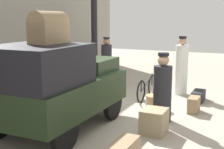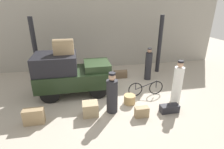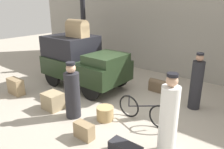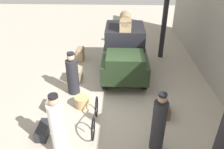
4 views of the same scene
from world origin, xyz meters
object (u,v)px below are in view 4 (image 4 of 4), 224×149
(porter_lifting_near_truck, at_px, (58,128))
(trunk_on_truck_roof, at_px, (125,21))
(conductor_in_dark_uniform, at_px, (159,124))
(bicycle, at_px, (95,117))
(trunk_wicker_pale, at_px, (44,130))
(truck, at_px, (125,51))
(suitcase_small_leather, at_px, (76,75))
(suitcase_tan_flat, at_px, (80,54))
(trunk_barrel_dark, at_px, (165,107))
(porter_carrying_trunk, at_px, (73,75))
(trunk_umber_medium, at_px, (52,104))
(wicker_basket, at_px, (82,102))

(porter_lifting_near_truck, height_order, trunk_on_truck_roof, trunk_on_truck_roof)
(conductor_in_dark_uniform, bearing_deg, porter_lifting_near_truck, -84.03)
(bicycle, relative_size, trunk_wicker_pale, 2.29)
(truck, bearing_deg, bicycle, -15.20)
(suitcase_small_leather, bearing_deg, truck, 110.34)
(trunk_wicker_pale, distance_m, suitcase_small_leather, 3.02)
(bicycle, height_order, suitcase_tan_flat, bicycle)
(trunk_wicker_pale, bearing_deg, truck, 147.85)
(trunk_barrel_dark, distance_m, suitcase_tan_flat, 5.13)
(porter_lifting_near_truck, distance_m, trunk_on_truck_roof, 5.00)
(porter_carrying_trunk, distance_m, trunk_on_truck_roof, 2.94)
(conductor_in_dark_uniform, height_order, suitcase_small_leather, conductor_in_dark_uniform)
(suitcase_tan_flat, relative_size, trunk_on_truck_roof, 0.81)
(truck, distance_m, suitcase_small_leather, 2.22)
(porter_lifting_near_truck, xyz_separation_m, porter_carrying_trunk, (-2.78, -0.20, -0.11))
(conductor_in_dark_uniform, bearing_deg, trunk_umber_medium, -115.06)
(truck, bearing_deg, trunk_wicker_pale, -32.15)
(suitcase_small_leather, bearing_deg, conductor_in_dark_uniform, 39.49)
(trunk_barrel_dark, bearing_deg, wicker_basket, -95.50)
(wicker_basket, xyz_separation_m, suitcase_tan_flat, (-3.62, -0.64, 0.10))
(suitcase_small_leather, xyz_separation_m, trunk_on_truck_roof, (-0.89, 1.95, 1.95))
(wicker_basket, relative_size, trunk_barrel_dark, 0.64)
(truck, relative_size, trunk_barrel_dark, 4.36)
(suitcase_small_leather, height_order, suitcase_tan_flat, suitcase_tan_flat)
(trunk_umber_medium, bearing_deg, suitcase_small_leather, 165.55)
(wicker_basket, relative_size, trunk_wicker_pale, 0.67)
(porter_lifting_near_truck, distance_m, trunk_wicker_pale, 1.14)
(porter_carrying_trunk, bearing_deg, trunk_umber_medium, -28.88)
(truck, relative_size, suitcase_tan_flat, 4.78)
(bicycle, distance_m, trunk_wicker_pale, 1.51)
(bicycle, distance_m, trunk_umber_medium, 1.70)
(truck, relative_size, trunk_wicker_pale, 4.56)
(trunk_on_truck_roof, bearing_deg, trunk_barrel_dark, 24.33)
(bicycle, bearing_deg, trunk_wicker_pale, -74.01)
(bicycle, relative_size, trunk_barrel_dark, 2.19)
(trunk_on_truck_roof, bearing_deg, conductor_in_dark_uniform, 10.86)
(wicker_basket, distance_m, porter_carrying_trunk, 1.08)
(trunk_wicker_pale, bearing_deg, trunk_on_truck_roof, 148.97)
(suitcase_small_leather, bearing_deg, trunk_on_truck_roof, 114.51)
(bicycle, bearing_deg, conductor_in_dark_uniform, 65.75)
(truck, bearing_deg, porter_lifting_near_truck, -21.12)
(bicycle, bearing_deg, trunk_umber_medium, -115.96)
(wicker_basket, relative_size, porter_lifting_near_truck, 0.26)
(truck, xyz_separation_m, bicycle, (3.31, -0.90, -0.68))
(bicycle, xyz_separation_m, trunk_umber_medium, (-0.74, -1.53, -0.14))
(wicker_basket, xyz_separation_m, trunk_on_truck_roof, (-2.56, 1.44, 2.02))
(trunk_umber_medium, height_order, trunk_on_truck_roof, trunk_on_truck_roof)
(conductor_in_dark_uniform, xyz_separation_m, trunk_wicker_pale, (-0.36, -3.15, -0.66))
(bicycle, relative_size, porter_lifting_near_truck, 0.89)
(bicycle, relative_size, suitcase_small_leather, 2.87)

